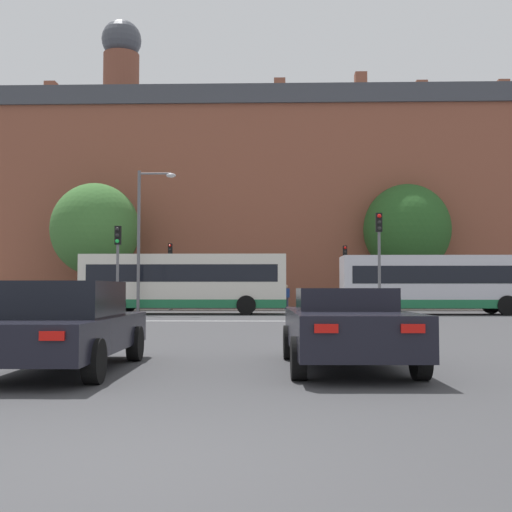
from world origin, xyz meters
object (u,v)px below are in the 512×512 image
object	(u,v)px
traffic_light_far_left	(170,265)
pedestrian_waiting	(286,295)
street_lamp_junction	(145,227)
car_saloon_left	(66,325)
traffic_light_far_right	(345,267)
traffic_light_near_left	(118,257)
bus_crossing_lead	(185,282)
pedestrian_walking_east	(171,293)
traffic_light_near_right	(379,249)
car_roadster_right	(346,327)
bus_crossing_trailing	(438,283)

from	to	relation	value
traffic_light_far_left	pedestrian_waiting	bearing A→B (deg)	12.51
pedestrian_waiting	street_lamp_junction	bearing A→B (deg)	24.40
car_saloon_left	pedestrian_waiting	distance (m)	31.78
traffic_light_far_right	pedestrian_waiting	distance (m)	4.40
traffic_light_near_left	traffic_light_far_right	world-z (taller)	traffic_light_far_right
bus_crossing_lead	pedestrian_walking_east	size ratio (longest dim) A/B	6.07
traffic_light_near_right	car_roadster_right	bearing A→B (deg)	-101.41
traffic_light_near_left	pedestrian_waiting	distance (m)	16.66
traffic_light_near_left	car_roadster_right	bearing A→B (deg)	-64.22
traffic_light_far_left	pedestrian_walking_east	size ratio (longest dim) A/B	2.35
car_saloon_left	car_roadster_right	world-z (taller)	car_saloon_left
car_roadster_right	traffic_light_far_left	world-z (taller)	traffic_light_far_left
street_lamp_junction	traffic_light_far_right	bearing A→B (deg)	34.64
traffic_light_far_right	pedestrian_walking_east	distance (m)	11.07
car_saloon_left	car_roadster_right	size ratio (longest dim) A/B	1.03
traffic_light_near_left	traffic_light_far_left	bearing A→B (deg)	89.38
bus_crossing_trailing	bus_crossing_lead	bearing A→B (deg)	-91.69
bus_crossing_lead	traffic_light_near_right	distance (m)	11.81
car_roadster_right	car_saloon_left	bearing A→B (deg)	-175.18
car_roadster_right	traffic_light_far_right	xyz separation A→B (m)	(3.31, 29.33, 2.04)
bus_crossing_trailing	street_lamp_junction	distance (m)	15.54
bus_crossing_trailing	traffic_light_near_left	xyz separation A→B (m)	(-15.29, -6.71, 1.08)
car_roadster_right	pedestrian_waiting	size ratio (longest dim) A/B	2.85
car_saloon_left	bus_crossing_trailing	bearing A→B (deg)	61.85
traffic_light_far_right	pedestrian_walking_east	size ratio (longest dim) A/B	2.27
bus_crossing_lead	pedestrian_walking_east	bearing A→B (deg)	-164.75
street_lamp_junction	pedestrian_waiting	xyz separation A→B (m)	(7.43, 9.33, -3.56)
bus_crossing_lead	street_lamp_junction	world-z (taller)	street_lamp_junction
traffic_light_far_left	bus_crossing_lead	bearing A→B (deg)	-73.79
traffic_light_far_left	pedestrian_walking_east	world-z (taller)	traffic_light_far_left
car_roadster_right	pedestrian_waiting	xyz separation A→B (m)	(-0.34, 31.00, 0.25)
bus_crossing_lead	pedestrian_waiting	distance (m)	9.52
car_roadster_right	traffic_light_far_right	world-z (taller)	traffic_light_far_right
bus_crossing_trailing	pedestrian_waiting	world-z (taller)	bus_crossing_trailing
car_saloon_left	bus_crossing_lead	world-z (taller)	bus_crossing_lead
traffic_light_near_right	pedestrian_waiting	size ratio (longest dim) A/B	2.81
traffic_light_near_right	pedestrian_walking_east	world-z (taller)	traffic_light_near_right
car_roadster_right	pedestrian_waiting	bearing A→B (deg)	89.41
traffic_light_near_left	street_lamp_junction	xyz separation A→B (m)	(0.07, 5.44, 1.78)
traffic_light_near_right	pedestrian_waiting	world-z (taller)	traffic_light_near_right
car_roadster_right	traffic_light_far_left	distance (m)	30.44
pedestrian_waiting	traffic_light_far_left	bearing A→B (deg)	-14.56
bus_crossing_trailing	pedestrian_walking_east	distance (m)	16.46
car_roadster_right	bus_crossing_lead	world-z (taller)	bus_crossing_lead
car_saloon_left	traffic_light_near_right	world-z (taller)	traffic_light_near_right
car_roadster_right	street_lamp_junction	world-z (taller)	street_lamp_junction
traffic_light_near_right	pedestrian_waiting	bearing A→B (deg)	103.45
bus_crossing_lead	traffic_light_near_left	distance (m)	7.42
car_roadster_right	traffic_light_near_right	distance (m)	16.52
car_saloon_left	bus_crossing_trailing	xyz separation A→B (m)	(12.05, 23.43, 0.90)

